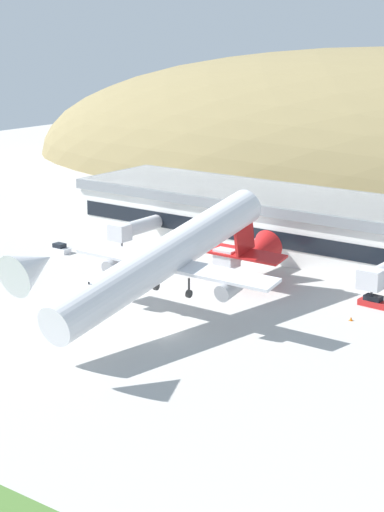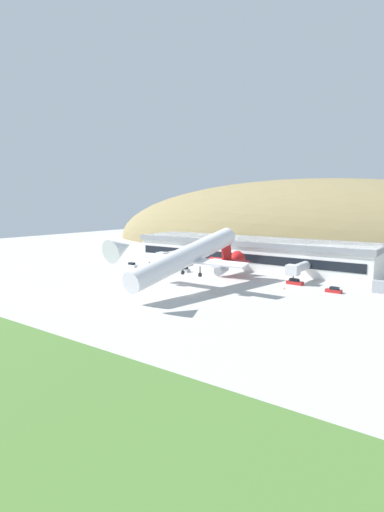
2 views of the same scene
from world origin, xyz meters
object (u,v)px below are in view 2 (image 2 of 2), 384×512
Objects in this scene: jetway_2 at (298,268)px; service_car_2 at (334,290)px; cargo_airplane at (189,257)px; service_car_0 at (132,265)px; jetway_0 at (169,255)px; service_car_3 at (295,282)px; jetway_1 at (226,262)px; terminal_building at (251,251)px; traffic_cone_0 at (284,288)px; service_car_1 at (184,270)px.

service_car_2 is at bearing -30.55° from jetway_2.
cargo_airplane is at bearing -150.89° from service_car_2.
cargo_airplane is 41.07m from service_car_0.
service_car_3 is (47.84, -3.56, -3.32)m from jetway_0.
jetway_1 is 3.88× the size of service_car_0.
cargo_airplane is 37.70m from service_car_2.
service_car_3 is at bearing -39.79° from terminal_building.
jetway_0 is 0.82× the size of jetway_1.
service_car_0 is at bearing -170.99° from jetway_2.
jetway_1 is at bearing -176.37° from jetway_2.
jetway_0 is 0.22× the size of cargo_airplane.
jetway_2 is at bearing 149.45° from service_car_2.
traffic_cone_0 is (23.62, -9.53, -3.71)m from jetway_1.
service_car_0 and service_car_3 have the same top height.
service_car_2 is 12.28m from traffic_cone_0.
jetway_1 is 1.23× the size of jetway_2.
jetway_2 is at bearing 9.01° from service_car_0.
jetway_1 is 35.98m from service_car_2.
cargo_airplane is at bearing -82.49° from jetway_1.
jetway_2 reaches higher than service_car_1.
service_car_1 is at bearing 9.76° from service_car_0.
service_car_0 is (-56.65, -8.98, -3.32)m from jetway_2.
terminal_building is 148.41× the size of traffic_cone_0.
cargo_airplane is 30.80m from service_car_3.
service_car_2 is (12.43, -7.34, -3.39)m from jetway_2.
jetway_1 is 3.63× the size of service_car_2.
service_car_2 is at bearing 17.29° from traffic_cone_0.
terminal_building is at bearing 38.09° from service_car_0.
terminal_building reaches higher than traffic_cone_0.
cargo_airplane is 26.30m from traffic_cone_0.
terminal_building is 26.14m from service_car_1.
jetway_0 is 13.43m from service_car_0.
cargo_airplane reaches higher than service_car_2.
service_car_2 is (32.20, 17.93, -7.93)m from cargo_airplane.
terminal_building is 43.79m from service_car_2.
jetway_0 is at bearing 173.01° from service_car_2.
jetway_0 is 1.00× the size of jetway_2.
cargo_airplane is 13.50× the size of service_car_2.
jetway_0 is at bearing 167.12° from traffic_cone_0.
service_car_2 is (59.62, -7.31, -3.39)m from jetway_0.
cargo_airplane is 14.40× the size of service_car_0.
terminal_building is 22.98× the size of service_car_0.
service_car_0 is at bearing -136.55° from jetway_0.
service_car_3 is (24.44, -20.35, -4.93)m from terminal_building.
service_car_0 is 57.54m from service_car_3.
jetway_0 is 48.09m from service_car_3.
jetway_1 is at bearing 158.03° from traffic_cone_0.
jetway_0 is 2.55× the size of service_car_3.
jetway_0 and jetway_1 have the same top height.
service_car_2 is 6.89× the size of traffic_cone_0.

